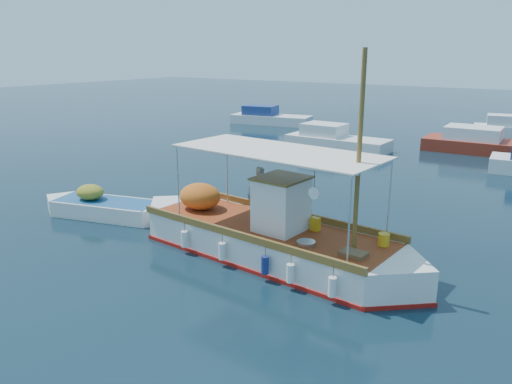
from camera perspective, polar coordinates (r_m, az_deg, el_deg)
The scene contains 6 objects.
ground at distance 16.12m, azimuth 2.57°, elevation -6.97°, with size 160.00×160.00×0.00m, color black.
fishing_caique at distance 15.77m, azimuth 1.09°, elevation -5.25°, with size 10.71×3.54×6.54m.
dinghy at distance 20.36m, azimuth -16.80°, elevation -1.86°, with size 5.48×2.64×1.39m.
bg_boat_nw at distance 33.41m, azimuth 8.96°, elevation 5.75°, with size 6.77×2.48×1.80m.
bg_boat_n at distance 34.80m, azimuth 25.05°, elevation 4.85°, with size 8.38×3.11×1.80m.
bg_boat_far_w at distance 44.34m, azimuth 1.49°, elevation 8.40°, with size 7.28×3.61×1.80m.
Camera 1 is at (7.76, -12.67, 6.25)m, focal length 35.00 mm.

